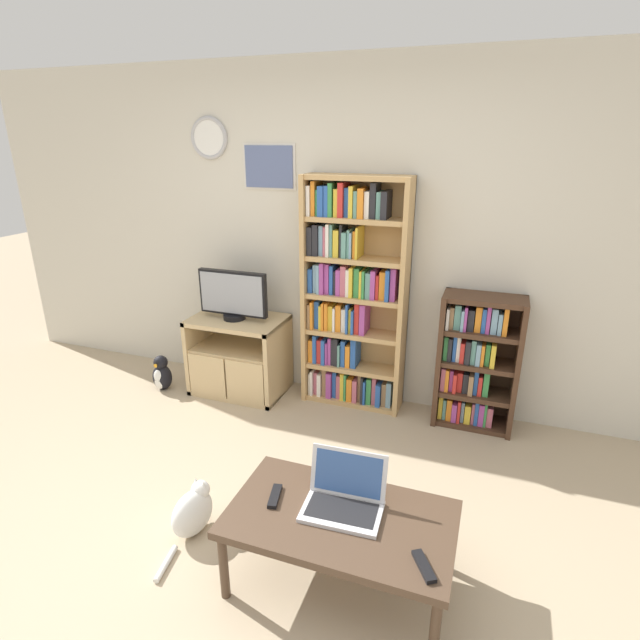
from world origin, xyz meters
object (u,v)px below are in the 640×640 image
Objects in this scene: laptop at (345,495)px; cat at (194,511)px; tv_stand at (239,355)px; remote_far_from_laptop at (424,566)px; penguin_figurine at (162,374)px; bookshelf_tall at (350,298)px; television at (233,295)px; bookshelf_short at (474,362)px; remote_near_laptop at (275,496)px; coffee_table at (340,523)px.

cat is at bearing 178.09° from laptop.
tv_stand is 2.07m from laptop.
remote_far_from_laptop is 0.32× the size of cat.
remote_far_from_laptop is 1.31m from cat.
remote_far_from_laptop is at bearing -32.24° from penguin_figurine.
laptop is (0.48, -1.68, -0.42)m from bookshelf_tall.
tv_stand reaches higher than cat.
tv_stand is at bearing 13.94° from television.
bookshelf_short is 6.09× the size of remote_near_laptop.
bookshelf_short is 1.80m from coffee_table.
bookshelf_short reaches higher than penguin_figurine.
bookshelf_tall is 1.03m from bookshelf_short.
remote_near_laptop is at bearing -173.14° from laptop.
television is 0.56× the size of coffee_table.
remote_far_from_laptop is (0.41, -0.24, -0.05)m from laptop.
bookshelf_short is 2.00× the size of cat.
laptop is at bearing -47.38° from tv_stand.
coffee_table is 0.88m from cat.
television is 0.32× the size of bookshelf_tall.
remote_far_from_laptop is at bearing 1.92° from cat.
bookshelf_tall reaches higher than cat.
tv_stand is 4.59× the size of remote_near_laptop.
remote_far_from_laptop is 2.90m from penguin_figurine.
bookshelf_short is 2.17m from cat.
remote_near_laptop is (-0.81, -1.72, -0.09)m from bookshelf_short.
tv_stand is at bearing -175.60° from bookshelf_short.
laptop is (1.41, -1.51, -0.39)m from television.
remote_far_from_laptop is at bearing -43.83° from television.
laptop is (-0.48, -1.66, -0.03)m from bookshelf_short.
bookshelf_tall reaches higher than coffee_table.
bookshelf_tall is 10.85× the size of remote_near_laptop.
tv_stand is at bearing -169.95° from bookshelf_tall.
remote_far_from_laptop is (-0.07, -1.90, -0.09)m from bookshelf_short.
coffee_table is (-0.47, -1.73, -0.14)m from bookshelf_short.
remote_near_laptop is (1.06, -1.58, 0.08)m from tv_stand.
bookshelf_short is 0.96× the size of coffee_table.
laptop is (-0.00, 0.07, 0.10)m from coffee_table.
television is 0.58× the size of bookshelf_short.
bookshelf_tall is at bearing -97.06° from remote_far_from_laptop.
bookshelf_tall is (0.91, 0.16, 0.55)m from tv_stand.
cat is at bearing 176.69° from coffee_table.
penguin_figurine is at bearing -161.64° from tv_stand.
bookshelf_tall is 4.71× the size of laptop.
television is 1.93m from bookshelf_short.
bookshelf_short reaches higher than remote_near_laptop.
television is 0.97m from penguin_figurine.
penguin_figurine is (-2.03, 1.31, -0.32)m from laptop.
tv_stand is 0.75× the size of bookshelf_short.
bookshelf_short is at bearing 63.48° from cat.
remote_far_from_laptop is at bearing -64.98° from bookshelf_tall.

